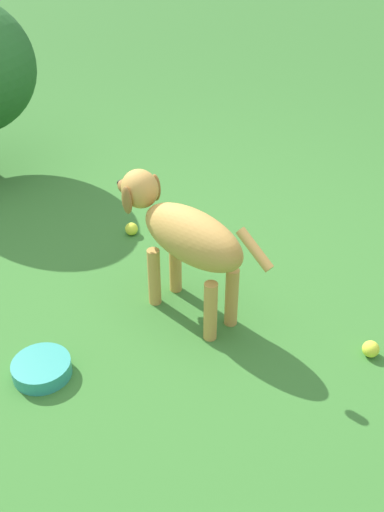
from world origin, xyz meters
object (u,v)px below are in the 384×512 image
at_px(dog, 183,234).
at_px(water_bowl, 42,368).
at_px(tennis_ball_1, 371,349).
at_px(tennis_ball_0, 132,229).

xyz_separation_m(dog, water_bowl, (0.04, -0.66, -0.34)).
xyz_separation_m(dog, tennis_ball_1, (0.65, 0.44, -0.34)).
bearing_deg(tennis_ball_0, tennis_ball_1, 14.98).
height_order(tennis_ball_0, water_bowl, tennis_ball_0).
relative_size(dog, tennis_ball_1, 12.42).
distance_m(tennis_ball_1, water_bowl, 1.26).
xyz_separation_m(tennis_ball_0, tennis_ball_1, (1.29, 0.35, 0.00)).
height_order(dog, water_bowl, dog).
bearing_deg(dog, tennis_ball_0, -20.50).
bearing_deg(dog, tennis_ball_1, -157.71).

